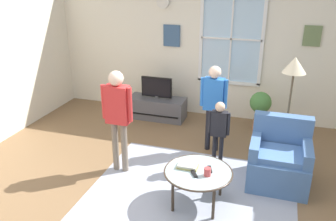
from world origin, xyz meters
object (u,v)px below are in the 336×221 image
Objects in this scene: person_blue_shirt at (214,99)px; potted_plant_by_window at (260,106)px; cup at (207,172)px; person_red_shirt at (118,110)px; remote_near_books at (210,169)px; armchair at (279,160)px; coffee_table at (198,173)px; book_stack at (188,165)px; floor_lamp at (293,76)px; person_black_shirt at (219,127)px; television at (157,87)px; tv_stand at (157,108)px; remote_near_cup at (194,174)px.

person_blue_shirt reaches higher than potted_plant_by_window.
person_red_shirt is at bearing 160.28° from cup.
cup is at bearing -92.35° from remote_near_books.
armchair is 1.07m from remote_near_books.
armchair is at bearing 40.44° from coffee_table.
floor_lamp is at bearing 50.01° from book_stack.
cup is 0.07× the size of person_red_shirt.
television is at bearing 134.59° from person_black_shirt.
potted_plant_by_window is at bearing 72.39° from person_black_shirt.
floor_lamp reaches higher than potted_plant_by_window.
potted_plant_by_window reaches higher than book_stack.
cup reaches higher than tv_stand.
person_black_shirt is at bearing 93.40° from remote_near_books.
armchair is at bearing -34.93° from tv_stand.
coffee_table is 0.94m from person_black_shirt.
person_red_shirt is 0.92× the size of floor_lamp.
person_red_shirt reaches higher than armchair.
tv_stand is 1.53× the size of potted_plant_by_window.
person_red_shirt is at bearing 161.08° from book_stack.
remote_near_cup is 1.55m from person_blue_shirt.
tv_stand is at bearing 90.00° from television.
television is 2.83m from cup.
cup reaches higher than remote_near_cup.
floor_lamp is (2.32, -0.98, 1.12)m from tv_stand.
television is at bearing 122.77° from remote_near_books.
person_blue_shirt is 1.25m from potted_plant_by_window.
potted_plant_by_window is at bearing 1.24° from television.
coffee_table is at bearing -94.69° from person_black_shirt.
television is 0.37× the size of floor_lamp.
tv_stand is 4.40× the size of book_stack.
floor_lamp is (2.19, 0.96, 0.41)m from person_red_shirt.
person_blue_shirt is (1.24, -0.95, 0.65)m from tv_stand.
floor_lamp is (0.90, 0.46, 0.69)m from person_black_shirt.
armchair reaches higher than television.
person_red_shirt is at bearing -86.01° from tv_stand.
coffee_table is 0.82× the size of person_black_shirt.
person_blue_shirt is 0.57m from person_black_shirt.
coffee_table is 5.89× the size of remote_near_books.
tv_stand is 2.07m from person_black_shirt.
person_black_shirt is at bearing -152.64° from floor_lamp.
person_blue_shirt is 1.17m from floor_lamp.
person_blue_shirt is (-0.23, 1.47, 0.36)m from cup.
floor_lamp is (1.00, 1.46, 0.86)m from remote_near_cup.
floor_lamp reaches higher than coffee_table.
remote_near_cup is at bearing -61.65° from tv_stand.
book_stack is at bearing 128.68° from remote_near_cup.
floor_lamp is (0.43, -1.02, 0.86)m from potted_plant_by_window.
potted_plant_by_window is (1.90, 0.04, 0.26)m from tv_stand.
remote_near_books is at bearing -80.27° from person_blue_shirt.
person_black_shirt is 1.42× the size of potted_plant_by_window.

